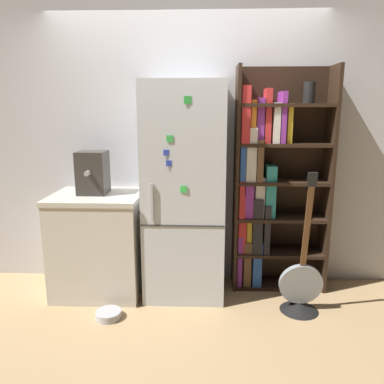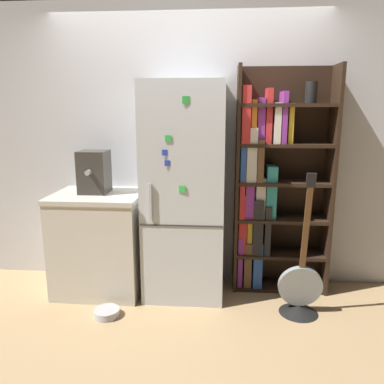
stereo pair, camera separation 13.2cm
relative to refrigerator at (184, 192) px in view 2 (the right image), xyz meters
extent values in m
plane|color=tan|center=(0.00, -0.15, -0.94)|extent=(16.00, 16.00, 0.00)
cube|color=silver|center=(0.00, 0.33, 0.36)|extent=(8.00, 0.05, 2.60)
cube|color=silver|center=(0.00, 0.00, 0.00)|extent=(0.69, 0.60, 1.88)
cube|color=#333333|center=(0.00, -0.30, -0.22)|extent=(0.68, 0.01, 0.01)
cube|color=#B2B2B7|center=(-0.24, -0.32, -0.02)|extent=(0.02, 0.02, 0.30)
cube|color=green|center=(0.01, -0.31, 0.09)|extent=(0.05, 0.01, 0.05)
cube|color=blue|center=(-0.12, -0.31, 0.38)|extent=(0.04, 0.02, 0.04)
cube|color=green|center=(-0.09, -0.31, 0.49)|extent=(0.05, 0.01, 0.05)
cube|color=blue|center=(-0.10, -0.31, 0.30)|extent=(0.04, 0.02, 0.04)
cube|color=green|center=(0.05, -0.31, 0.78)|extent=(0.06, 0.01, 0.06)
cube|color=black|center=(0.46, 0.15, 0.07)|extent=(0.03, 0.31, 2.02)
cube|color=black|center=(1.28, 0.15, 0.07)|extent=(0.03, 0.31, 2.02)
cube|color=black|center=(0.87, 0.29, 0.07)|extent=(0.85, 0.03, 2.02)
cube|color=black|center=(0.87, 0.15, -0.92)|extent=(0.79, 0.28, 0.03)
cube|color=black|center=(0.87, 0.15, -0.60)|extent=(0.79, 0.28, 0.03)
cube|color=black|center=(0.87, 0.15, -0.27)|extent=(0.79, 0.28, 0.03)
cube|color=black|center=(0.87, 0.15, 0.07)|extent=(0.79, 0.28, 0.03)
cube|color=black|center=(0.87, 0.15, 0.41)|extent=(0.79, 0.28, 0.03)
cube|color=black|center=(0.87, 0.15, 0.74)|extent=(0.79, 0.28, 0.03)
cube|color=purple|center=(0.51, 0.14, -0.67)|extent=(0.04, 0.24, 0.48)
cube|color=brown|center=(0.58, 0.14, -0.70)|extent=(0.07, 0.24, 0.43)
cube|color=#2D59B2|center=(0.67, 0.14, -0.69)|extent=(0.08, 0.25, 0.43)
cube|color=red|center=(0.52, 0.15, -0.31)|extent=(0.07, 0.25, 0.56)
cube|color=gold|center=(0.59, 0.15, -0.37)|extent=(0.04, 0.22, 0.43)
cube|color=#262628|center=(0.66, 0.15, -0.33)|extent=(0.09, 0.26, 0.51)
cube|color=#262628|center=(0.74, 0.15, -0.36)|extent=(0.05, 0.27, 0.46)
cube|color=red|center=(0.51, 0.14, -0.08)|extent=(0.05, 0.26, 0.34)
cube|color=purple|center=(0.58, 0.15, -0.05)|extent=(0.07, 0.24, 0.40)
cube|color=silver|center=(0.67, 0.15, -0.07)|extent=(0.08, 0.21, 0.36)
cube|color=teal|center=(0.77, 0.16, -0.01)|extent=(0.09, 0.24, 0.47)
cube|color=#2D59B2|center=(0.51, 0.14, 0.26)|extent=(0.05, 0.25, 0.35)
cube|color=silver|center=(0.58, 0.14, 0.32)|extent=(0.09, 0.24, 0.47)
cube|color=brown|center=(0.66, 0.14, 0.27)|extent=(0.05, 0.26, 0.37)
cube|color=red|center=(0.52, 0.14, 0.66)|extent=(0.07, 0.27, 0.48)
cube|color=orange|center=(0.59, 0.14, 0.61)|extent=(0.04, 0.21, 0.37)
cube|color=purple|center=(0.65, 0.15, 0.61)|extent=(0.06, 0.21, 0.39)
cube|color=red|center=(0.72, 0.14, 0.65)|extent=(0.05, 0.20, 0.46)
cube|color=silver|center=(0.79, 0.14, 0.59)|extent=(0.06, 0.24, 0.34)
cube|color=purple|center=(0.84, 0.15, 0.64)|extent=(0.04, 0.26, 0.44)
cube|color=gold|center=(0.90, 0.15, 0.59)|extent=(0.04, 0.22, 0.34)
cylinder|color=black|center=(1.07, 0.15, 0.85)|extent=(0.10, 0.10, 0.18)
cube|color=beige|center=(-0.78, -0.02, -0.50)|extent=(0.77, 0.64, 0.88)
cube|color=beige|center=(-0.78, -0.02, -0.04)|extent=(0.79, 0.66, 0.04)
cube|color=#38332D|center=(-0.81, 0.02, 0.17)|extent=(0.25, 0.24, 0.38)
cylinder|color=#A5A39E|center=(-0.81, -0.14, 0.18)|extent=(0.04, 0.06, 0.04)
cone|color=black|center=(0.98, -0.32, -0.91)|extent=(0.32, 0.32, 0.06)
cylinder|color=gray|center=(0.98, -0.32, -0.70)|extent=(0.36, 0.09, 0.36)
cube|color=brown|center=(0.98, -0.39, -0.19)|extent=(0.04, 0.11, 0.67)
cube|color=black|center=(0.98, -0.44, 0.20)|extent=(0.07, 0.04, 0.11)
cylinder|color=#B7B7BC|center=(-0.59, -0.50, -0.91)|extent=(0.21, 0.21, 0.06)
torus|color=#B7B7BC|center=(-0.59, -0.50, -0.88)|extent=(0.21, 0.21, 0.01)
camera|label=1|loc=(0.20, -3.20, 0.70)|focal=35.00mm
camera|label=2|loc=(0.33, -3.19, 0.70)|focal=35.00mm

